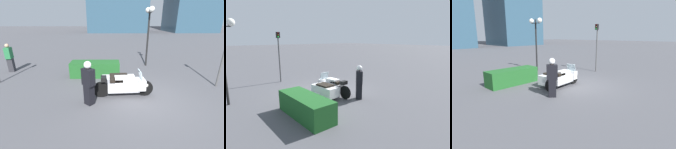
% 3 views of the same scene
% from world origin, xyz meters
% --- Properties ---
extents(ground_plane, '(160.00, 160.00, 0.00)m').
position_xyz_m(ground_plane, '(0.00, 0.00, 0.00)').
color(ground_plane, '#4C4C51').
extents(police_motorcycle, '(2.60, 1.28, 1.17)m').
position_xyz_m(police_motorcycle, '(-0.78, 0.59, 0.47)').
color(police_motorcycle, black).
rests_on(police_motorcycle, ground).
extents(officer_rider, '(0.55, 0.53, 1.75)m').
position_xyz_m(officer_rider, '(-2.17, -0.39, 0.92)').
color(officer_rider, black).
rests_on(officer_rider, ground).
extents(hedge_bush_curbside, '(2.81, 0.99, 0.87)m').
position_xyz_m(hedge_bush_curbside, '(-2.22, 2.78, 0.44)').
color(hedge_bush_curbside, '#1E5623').
rests_on(hedge_bush_curbside, ground).
extents(twin_lamp_post, '(0.36, 1.32, 3.96)m').
position_xyz_m(twin_lamp_post, '(1.26, 4.90, 3.11)').
color(twin_lamp_post, black).
rests_on(twin_lamp_post, ground).
extents(pedestrian_bystander, '(0.40, 0.55, 1.78)m').
position_xyz_m(pedestrian_bystander, '(-7.69, 3.69, 0.89)').
color(pedestrian_bystander, '#2D2D33').
rests_on(pedestrian_bystander, ground).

